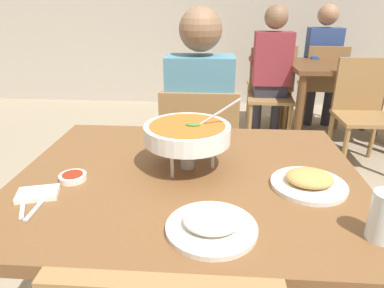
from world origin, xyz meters
TOP-DOWN VIEW (x-y plane):
  - dining_table_main at (0.00, 0.00)m, footprint 1.18×0.95m
  - chair_diner_main at (-0.00, 0.76)m, footprint 0.44×0.44m
  - diner_main at (0.00, 0.79)m, footprint 0.40×0.45m
  - curry_bowl at (-0.01, 0.05)m, footprint 0.33×0.30m
  - rice_plate at (0.08, -0.32)m, footprint 0.24×0.24m
  - appetizer_plate at (0.39, -0.06)m, footprint 0.24×0.24m
  - sauce_dish at (-0.38, -0.07)m, footprint 0.09×0.09m
  - napkin_folded at (-0.45, -0.18)m, footprint 0.14×0.11m
  - fork_utensil at (-0.47, -0.23)m, footprint 0.08×0.16m
  - spoon_utensil at (-0.42, -0.23)m, footprint 0.01×0.17m
  - drink_glass at (0.51, -0.32)m, footprint 0.07×0.07m
  - dining_table_far at (1.29, 2.37)m, footprint 1.00×0.80m
  - chair_bg_middle at (1.26, 2.82)m, footprint 0.46×0.46m
  - chair_bg_right at (0.63, 2.44)m, footprint 0.47×0.47m
  - chair_bg_corner at (0.79, 2.90)m, footprint 0.48×0.48m
  - chair_bg_window at (1.32, 1.84)m, footprint 0.45×0.45m
  - patron_bg_middle at (1.26, 2.92)m, footprint 0.40×0.45m
  - patron_bg_right at (0.62, 2.41)m, footprint 0.40×0.45m

SIDE VIEW (x-z plane):
  - chair_diner_main at x=0.00m, z-range 0.06..0.96m
  - chair_bg_middle at x=1.26m, z-range 0.06..0.96m
  - chair_bg_right at x=0.63m, z-range 0.06..0.96m
  - chair_bg_corner at x=0.79m, z-range 0.06..0.96m
  - chair_bg_window at x=1.32m, z-range 0.06..0.96m
  - dining_table_far at x=1.29m, z-range 0.25..1.02m
  - dining_table_main at x=0.00m, z-range 0.27..1.05m
  - diner_main at x=0.00m, z-range 0.09..1.40m
  - patron_bg_middle at x=1.26m, z-range 0.09..1.40m
  - patron_bg_right at x=0.62m, z-range 0.09..1.40m
  - fork_utensil at x=-0.47m, z-range 0.78..0.78m
  - spoon_utensil at x=-0.42m, z-range 0.78..0.78m
  - napkin_folded at x=-0.45m, z-range 0.78..0.79m
  - sauce_dish at x=-0.38m, z-range 0.78..0.80m
  - rice_plate at x=0.08m, z-range 0.77..0.82m
  - appetizer_plate at x=0.39m, z-range 0.77..0.82m
  - drink_glass at x=0.51m, z-range 0.77..0.90m
  - curry_bowl at x=-0.01m, z-range 0.78..1.03m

